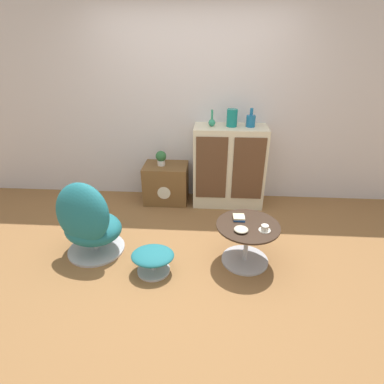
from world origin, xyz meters
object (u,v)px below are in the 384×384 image
object	(u,v)px
tv_console	(166,183)
vase_inner_left	(232,118)
ottoman	(153,258)
vase_leftmost	(212,122)
potted_plant	(161,157)
egg_chair	(88,222)
coffee_table	(247,240)
bowl	(241,229)
vase_inner_right	(251,120)
teacup	(265,228)
book_stack	(239,218)
sideboard	(229,166)

from	to	relation	value
tv_console	vase_inner_left	bearing A→B (deg)	0.07
ottoman	tv_console	bearing A→B (deg)	93.11
vase_leftmost	potted_plant	bearing A→B (deg)	-179.96
ottoman	potted_plant	xyz separation A→B (m)	(-0.14, 1.50, 0.48)
egg_chair	coffee_table	bearing A→B (deg)	-0.79
ottoman	vase_leftmost	size ratio (longest dim) A/B	2.04
tv_console	egg_chair	bearing A→B (deg)	-116.18
bowl	vase_leftmost	bearing A→B (deg)	102.28
egg_chair	bowl	world-z (taller)	egg_chair
vase_inner_right	potted_plant	distance (m)	1.26
teacup	book_stack	size ratio (longest dim) A/B	0.91
tv_console	ottoman	xyz separation A→B (m)	(0.08, -1.49, -0.10)
ottoman	vase_leftmost	distance (m)	1.86
ottoman	coffee_table	world-z (taller)	coffee_table
vase_inner_right	vase_inner_left	bearing A→B (deg)	180.00
vase_leftmost	vase_inner_right	world-z (taller)	vase_inner_right
vase_leftmost	vase_inner_right	xyz separation A→B (m)	(0.48, -0.00, 0.02)
sideboard	egg_chair	distance (m)	1.94
coffee_table	potted_plant	bearing A→B (deg)	129.40
teacup	egg_chair	bearing A→B (deg)	176.33
vase_inner_right	potted_plant	size ratio (longest dim) A/B	1.14
book_stack	sideboard	bearing A→B (deg)	92.73
teacup	bowl	world-z (taller)	teacup
egg_chair	vase_inner_left	world-z (taller)	vase_inner_left
potted_plant	teacup	bearing A→B (deg)	-48.88
egg_chair	vase_inner_right	xyz separation A→B (m)	(1.71, 1.25, 0.77)
vase_inner_left	teacup	bearing A→B (deg)	-78.57
sideboard	vase_inner_right	size ratio (longest dim) A/B	4.70
egg_chair	vase_inner_right	distance (m)	2.26
tv_console	bowl	distance (m)	1.68
coffee_table	book_stack	xyz separation A→B (m)	(-0.08, 0.10, 0.20)
teacup	vase_inner_right	bearing A→B (deg)	91.74
ottoman	book_stack	bearing A→B (deg)	20.73
vase_inner_right	book_stack	size ratio (longest dim) A/B	1.86
sideboard	teacup	bearing A→B (deg)	-78.33
tv_console	potted_plant	world-z (taller)	potted_plant
vase_leftmost	vase_inner_left	bearing A→B (deg)	0.00
vase_leftmost	teacup	bearing A→B (deg)	-68.98
egg_chair	bowl	bearing A→B (deg)	-5.16
coffee_table	vase_leftmost	size ratio (longest dim) A/B	3.04
sideboard	teacup	distance (m)	1.39
bowl	vase_inner_right	bearing A→B (deg)	82.62
vase_inner_left	teacup	world-z (taller)	vase_inner_left
vase_leftmost	coffee_table	bearing A→B (deg)	-73.40
teacup	bowl	size ratio (longest dim) A/B	0.83
sideboard	ottoman	size ratio (longest dim) A/B	2.59
coffee_table	egg_chair	bearing A→B (deg)	179.21
coffee_table	book_stack	bearing A→B (deg)	130.29
vase_inner_left	book_stack	xyz separation A→B (m)	(0.05, -1.18, -0.73)
tv_console	vase_inner_right	size ratio (longest dim) A/B	2.58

